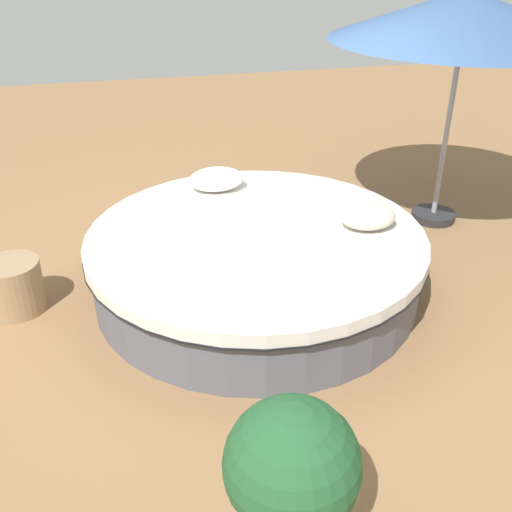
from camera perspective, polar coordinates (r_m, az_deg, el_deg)
The scene contains 7 objects.
ground_plane at distance 4.93m, azimuth 0.00°, elevation -3.24°, with size 16.00×16.00×0.00m, color olive.
round_bed at distance 4.79m, azimuth 0.00°, elevation -0.48°, with size 2.70×2.70×0.53m.
throw_pillow_0 at distance 4.81m, azimuth 10.77°, elevation 3.76°, with size 0.45×0.35×0.18m, color beige.
throw_pillow_1 at distance 5.43m, azimuth -3.85°, elevation 7.42°, with size 0.51×0.35×0.20m, color white.
patio_umbrella at distance 5.84m, azimuth 19.59°, elevation 21.00°, with size 2.40×2.40×2.19m.
planter at distance 2.83m, azimuth 3.43°, elevation -20.57°, with size 0.62×0.62×0.89m.
side_table at distance 4.96m, azimuth -22.35°, elevation -2.72°, with size 0.44×0.44×0.41m, color #997A56.
Camera 1 is at (0.99, 4.03, 2.66)m, focal length 41.41 mm.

